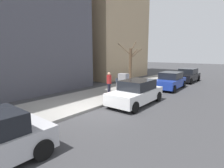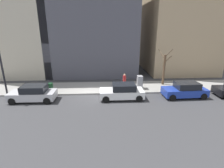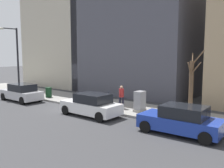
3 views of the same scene
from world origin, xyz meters
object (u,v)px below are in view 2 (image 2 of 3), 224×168
parked_car_silver (33,93)px  office_block_center (93,23)px  utility_box (140,82)px  pedestrian_near_meter (124,80)px  parking_meter (122,84)px  parked_car_blue (185,90)px  parked_car_white (122,92)px  bare_tree (164,68)px  trash_bin (50,87)px

parked_car_silver → office_block_center: (12.89, -5.23, 6.53)m
utility_box → pedestrian_near_meter: 1.71m
parking_meter → pedestrian_near_meter: size_ratio=0.81×
parked_car_blue → parking_meter: (1.55, 6.11, 0.24)m
parked_car_white → bare_tree: bearing=-54.6°
parked_car_silver → pedestrian_near_meter: bearing=-72.7°
parked_car_white → pedestrian_near_meter: 2.73m
parked_car_blue → office_block_center: bearing=34.5°
parked_car_silver → pedestrian_near_meter: pedestrian_near_meter is taller
parked_car_blue → bare_tree: (3.70, 0.95, 1.36)m
parked_car_white → utility_box: bearing=-41.8°
parked_car_white → utility_box: utility_box is taller
parked_car_white → office_block_center: 14.78m
pedestrian_near_meter → trash_bin: bearing=162.3°
parked_car_blue → utility_box: 4.70m
parked_car_white → trash_bin: 7.71m
parked_car_white → parking_meter: bearing=-5.7°
bare_tree → trash_bin: size_ratio=4.70×
parked_car_white → bare_tree: size_ratio=1.00×
bare_tree → parked_car_white: bearing=125.6°
parked_car_silver → trash_bin: bearing=-24.6°
parked_car_silver → utility_box: bearing=-76.0°
utility_box → trash_bin: size_ratio=1.59×
pedestrian_near_meter → parked_car_silver: bearing=175.0°
parking_meter → bare_tree: 5.70m
parked_car_blue → bare_tree: bearing=12.4°
trash_bin → parked_car_blue: bearing=-98.3°
parked_car_silver → parking_meter: (1.67, -8.58, 0.24)m
parked_car_silver → pedestrian_near_meter: (2.67, -8.96, 0.35)m
parked_car_white → utility_box: (2.51, -2.23, 0.11)m
parked_car_white → pedestrian_near_meter: pedestrian_near_meter is taller
trash_bin → pedestrian_near_meter: (0.54, -7.95, 0.49)m
parking_meter → bare_tree: bare_tree is taller
parked_car_blue → bare_tree: 4.05m
parking_meter → office_block_center: bearing=16.6°
utility_box → trash_bin: 9.65m
parked_car_silver → parking_meter: 8.74m
parked_car_silver → parked_car_white: bearing=-89.2°
parked_car_blue → trash_bin: (2.00, 13.69, -0.14)m
parked_car_white → pedestrian_near_meter: (2.65, -0.54, 0.35)m
parked_car_white → parking_meter: 1.68m
parked_car_white → parked_car_silver: bearing=89.9°
bare_tree → trash_bin: (-1.70, 12.74, -1.49)m
parked_car_blue → parked_car_white: (-0.11, 6.27, 0.00)m
utility_box → bare_tree: bearing=-67.2°
parked_car_silver → pedestrian_near_meter: 9.35m
parking_meter → utility_box: 2.24m
office_block_center → parked_car_blue: bearing=-143.4°
utility_box → pedestrian_near_meter: pedestrian_near_meter is taller
parked_car_blue → trash_bin: bearing=79.7°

